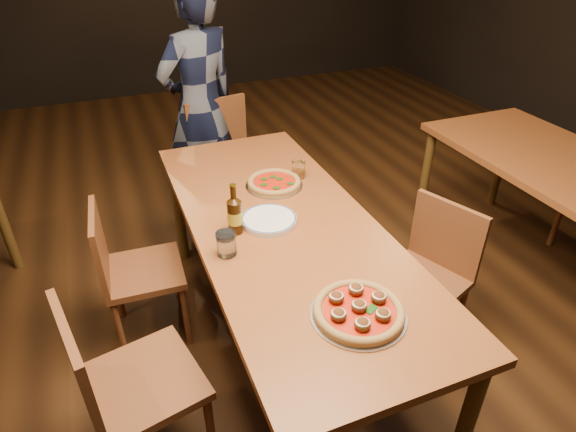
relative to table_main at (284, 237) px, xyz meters
name	(u,v)px	position (x,y,z in m)	size (l,w,h in m)	color
ground	(285,341)	(0.00, 0.00, -0.68)	(9.00, 9.00, 0.00)	black
table_main	(284,237)	(0.00, 0.00, 0.00)	(0.80, 2.00, 0.75)	brown
chair_main_nw	(143,382)	(-0.72, -0.37, -0.24)	(0.41, 0.41, 0.88)	brown
chair_main_sw	(144,270)	(-0.63, 0.35, -0.27)	(0.38, 0.38, 0.81)	brown
chair_main_e	(421,281)	(0.63, -0.24, -0.27)	(0.38, 0.38, 0.81)	brown
chair_end	(232,168)	(0.09, 1.18, -0.21)	(0.43, 0.43, 0.93)	brown
pizza_meatball	(359,310)	(0.03, -0.64, 0.09)	(0.34, 0.34, 0.06)	#B7B7BF
pizza_margherita	(274,183)	(0.08, 0.35, 0.09)	(0.29, 0.29, 0.04)	#B7B7BF
plate_stack	(269,220)	(-0.06, 0.03, 0.08)	(0.25, 0.25, 0.02)	white
beer_bottle	(235,216)	(-0.22, 0.02, 0.15)	(0.06, 0.06, 0.23)	black
water_glass	(226,244)	(-0.30, -0.12, 0.12)	(0.08, 0.08, 0.10)	white
amber_glass	(299,169)	(0.24, 0.39, 0.12)	(0.07, 0.07, 0.09)	#9A5111
diner	(200,107)	(-0.04, 1.42, 0.15)	(0.61, 0.40, 1.66)	black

